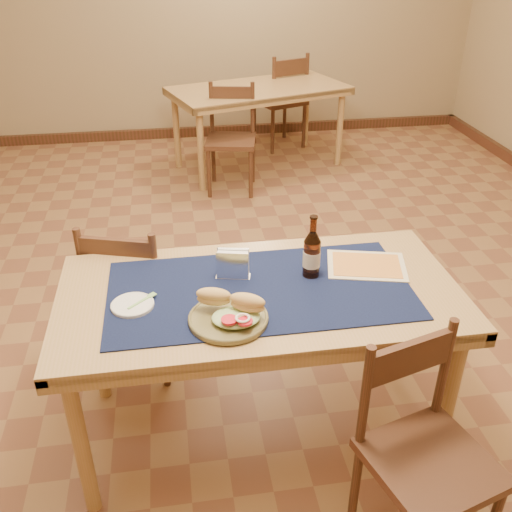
{
  "coord_description": "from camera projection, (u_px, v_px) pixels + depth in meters",
  "views": [
    {
      "loc": [
        -0.31,
        -2.67,
        2.01
      ],
      "look_at": [
        0.0,
        -0.7,
        0.85
      ],
      "focal_mm": 40.0,
      "sensor_mm": 36.0,
      "label": 1
    }
  ],
  "objects": [
    {
      "name": "chair_back_near",
      "position": [
        231.0,
        137.0,
        4.83
      ],
      "size": [
        0.48,
        0.48,
        0.89
      ],
      "color": "#4A271A",
      "rests_on": "ground"
    },
    {
      "name": "chair_main_far",
      "position": [
        134.0,
        293.0,
        2.79
      ],
      "size": [
        0.5,
        0.5,
        0.86
      ],
      "color": "#4A271A",
      "rests_on": "ground"
    },
    {
      "name": "room",
      "position": [
        232.0,
        78.0,
        2.63
      ],
      "size": [
        6.04,
        7.04,
        2.84
      ],
      "color": "olive",
      "rests_on": "ground"
    },
    {
      "name": "back_table",
      "position": [
        259.0,
        96.0,
        5.19
      ],
      "size": [
        1.73,
        1.21,
        0.75
      ],
      "color": "#A67F4E",
      "rests_on": "ground"
    },
    {
      "name": "main_table",
      "position": [
        260.0,
        307.0,
        2.31
      ],
      "size": [
        1.6,
        0.8,
        0.75
      ],
      "color": "#A67F4E",
      "rests_on": "ground"
    },
    {
      "name": "chair_back_far",
      "position": [
        282.0,
        99.0,
        5.75
      ],
      "size": [
        0.57,
        0.57,
        0.95
      ],
      "color": "#4A271A",
      "rests_on": "ground"
    },
    {
      "name": "menu_card",
      "position": [
        367.0,
        265.0,
        2.42
      ],
      "size": [
        0.38,
        0.31,
        0.01
      ],
      "color": "beige",
      "rests_on": "placemat"
    },
    {
      "name": "sandwich_plate",
      "position": [
        230.0,
        314.0,
        2.07
      ],
      "size": [
        0.29,
        0.29,
        0.11
      ],
      "color": "brown",
      "rests_on": "placemat"
    },
    {
      "name": "fork",
      "position": [
        144.0,
        300.0,
        2.18
      ],
      "size": [
        0.11,
        0.1,
        0.0
      ],
      "color": "#90CF71",
      "rests_on": "side_plate"
    },
    {
      "name": "placemat",
      "position": [
        260.0,
        289.0,
        2.27
      ],
      "size": [
        1.2,
        0.6,
        0.01
      ],
      "primitive_type": "cube",
      "color": "#0F193A",
      "rests_on": "main_table"
    },
    {
      "name": "baseboard",
      "position": [
        237.0,
        316.0,
        3.3
      ],
      "size": [
        6.0,
        7.0,
        0.1
      ],
      "color": "#4A271A",
      "rests_on": "ground"
    },
    {
      "name": "napkin_holder",
      "position": [
        233.0,
        265.0,
        2.32
      ],
      "size": [
        0.15,
        0.08,
        0.12
      ],
      "color": "white",
      "rests_on": "placemat"
    },
    {
      "name": "beer_bottle",
      "position": [
        312.0,
        254.0,
        2.31
      ],
      "size": [
        0.07,
        0.07,
        0.27
      ],
      "color": "#49200D",
      "rests_on": "placemat"
    },
    {
      "name": "side_plate",
      "position": [
        132.0,
        305.0,
        2.16
      ],
      "size": [
        0.16,
        0.16,
        0.01
      ],
      "color": "silver",
      "rests_on": "placemat"
    },
    {
      "name": "chair_main_near",
      "position": [
        424.0,
        451.0,
        1.96
      ],
      "size": [
        0.49,
        0.49,
        0.86
      ],
      "color": "#4A271A",
      "rests_on": "ground"
    }
  ]
}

